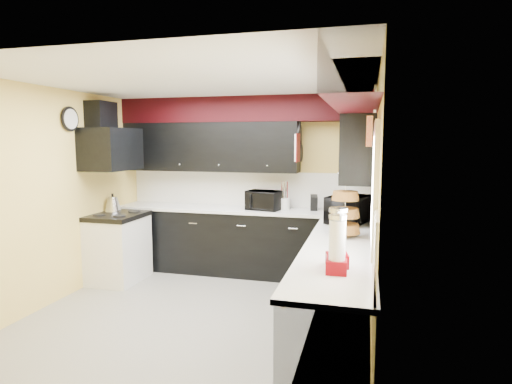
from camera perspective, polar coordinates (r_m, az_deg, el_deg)
ground at (r=4.94m, az=-7.22°, el=-15.69°), size 3.60×3.60×0.00m
wall_back at (r=6.30m, az=-1.28°, el=1.02°), size 3.60×0.06×2.50m
wall_right at (r=4.28m, az=15.52°, el=-2.00°), size 0.06×3.60×2.50m
wall_left at (r=5.54m, az=-24.96°, el=-0.42°), size 0.06×3.60×2.50m
ceiling at (r=4.61m, az=-7.70°, el=14.40°), size 3.60×3.60×0.06m
cab_back at (r=6.15m, az=-2.04°, el=-6.69°), size 3.60×0.60×0.90m
cab_right at (r=4.19m, az=10.99°, el=-13.38°), size 0.60×3.00×0.90m
counter_back at (r=6.06m, az=-2.05°, el=-2.37°), size 3.62×0.64×0.04m
counter_right at (r=4.05m, az=11.14°, el=-7.13°), size 0.64×3.02×0.04m
splash_back at (r=6.30m, az=-1.30°, el=0.47°), size 3.60×0.02×0.50m
splash_right at (r=4.28m, az=15.36°, el=-2.79°), size 0.02×3.60×0.50m
upper_back at (r=6.26m, az=-6.16°, el=5.99°), size 2.60×0.35×0.70m
upper_right at (r=5.13m, az=13.63°, el=5.66°), size 0.35×1.80×0.70m
soffit_back at (r=6.11m, az=-1.78°, el=10.93°), size 3.60×0.36×0.35m
soffit_right at (r=4.07m, az=13.44°, el=12.81°), size 0.36×3.24×0.35m
stove at (r=6.11m, az=-17.86°, el=-7.31°), size 0.60×0.75×0.86m
cooktop at (r=6.02m, az=-18.02°, el=-3.06°), size 0.62×0.77×0.06m
hood at (r=5.96m, az=-18.74°, el=5.43°), size 0.50×0.78×0.55m
hood_duct at (r=6.04m, az=-19.94°, el=9.39°), size 0.24×0.40×0.40m
window at (r=3.34m, az=15.61°, el=0.78°), size 0.03×0.86×0.96m
valance at (r=3.33m, az=14.88°, el=7.67°), size 0.04×0.88×0.20m
pan_top at (r=5.85m, az=5.83°, el=7.89°), size 0.03×0.22×0.40m
pan_mid at (r=5.72m, az=5.60°, el=5.42°), size 0.03×0.28×0.46m
pan_low at (r=5.98m, az=5.99°, el=5.18°), size 0.03×0.24×0.42m
cut_board at (r=5.60m, az=5.51°, el=5.90°), size 0.03×0.26×0.35m
baskets at (r=4.34m, az=11.78°, el=-2.70°), size 0.27×0.27×0.50m
clock at (r=5.69m, az=-23.57°, el=8.91°), size 0.03×0.30×0.30m
deco_plate at (r=3.89m, az=15.61°, el=11.92°), size 0.03×0.24×0.24m
toaster_oven at (r=5.92m, az=1.07°, el=-1.10°), size 0.52×0.46×0.26m
microwave at (r=5.08m, az=12.26°, el=-2.27°), size 0.54×0.66×0.32m
utensil_crock at (r=5.95m, az=3.81°, el=-1.56°), size 0.18×0.18×0.16m
knife_block at (r=5.89m, az=7.73°, el=-1.47°), size 0.12×0.15×0.21m
kettle at (r=6.24m, az=-18.55°, el=-1.52°), size 0.24×0.24×0.20m
dispenser_a at (r=3.29m, az=10.81°, el=-6.11°), size 0.19×0.19×0.44m
dispenser_b at (r=3.13m, az=10.75°, el=-7.07°), size 0.15×0.15×0.40m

